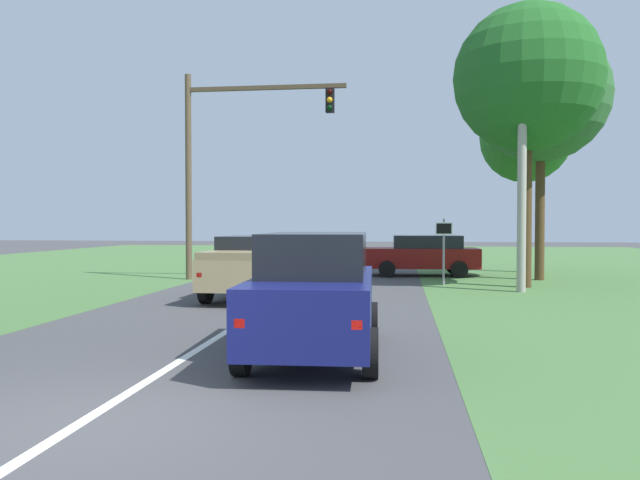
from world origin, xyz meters
name	(u,v)px	position (x,y,z in m)	size (l,w,h in m)	color
ground_plane	(264,309)	(0.00, 9.34, 0.00)	(120.00, 120.00, 0.00)	#424244
red_suv_near	(315,292)	(2.08, 3.89, 1.05)	(2.22, 4.73, 2.03)	navy
pickup_truck_lead	(255,266)	(-0.77, 11.60, 0.95)	(2.32, 5.32, 1.83)	tan
traffic_light	(226,147)	(-3.19, 17.21, 5.16)	(6.30, 0.40, 7.98)	brown
keep_moving_sign	(444,243)	(5.02, 16.16, 1.51)	(0.60, 0.09, 2.36)	gray
oak_tree_right	(528,79)	(7.76, 15.70, 7.11)	(5.00, 5.00, 9.63)	#4C351E
crossing_suv_far	(423,254)	(4.43, 20.14, 0.90)	(4.72, 2.28, 1.69)	maroon
utility_pole_right	(522,156)	(7.32, 14.17, 4.34)	(0.28, 0.28, 8.69)	#9E998E
extra_tree_1	(541,95)	(8.84, 18.67, 7.11)	(5.17, 5.17, 9.72)	#4C351E
extra_tree_2	(525,138)	(9.03, 22.64, 6.02)	(4.03, 4.03, 8.07)	#4C351E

